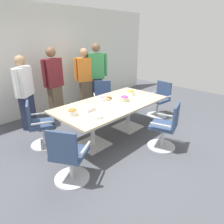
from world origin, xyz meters
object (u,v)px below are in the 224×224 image
at_px(snack_bowl_candy_mix, 124,98).
at_px(donut_platter, 104,98).
at_px(person_standing_2, 85,78).
at_px(plate_stack, 97,117).
at_px(office_chair_1, 104,100).
at_px(napkin_pile, 88,109).
at_px(office_chair_3, 69,158).
at_px(person_standing_1, 54,83).
at_px(snack_bowl_chips_orange, 131,93).
at_px(snack_bowl_pretzels, 72,112).
at_px(office_chair_2, 40,127).
at_px(office_chair_0, 159,101).
at_px(person_standing_3, 97,75).
at_px(conference_table, 112,109).
at_px(person_standing_0, 25,93).
at_px(office_chair_4, 166,129).

distance_m(snack_bowl_candy_mix, donut_platter, 0.45).
xyz_separation_m(person_standing_2, plate_stack, (-1.43, -2.06, -0.13)).
xyz_separation_m(office_chair_1, napkin_pile, (-1.32, -0.96, 0.38)).
height_order(office_chair_1, office_chair_3, same).
xyz_separation_m(person_standing_1, snack_bowl_chips_orange, (1.03, -1.60, -0.14)).
bearing_deg(plate_stack, snack_bowl_pretzels, 120.12).
xyz_separation_m(office_chair_2, person_standing_2, (1.98, 1.00, 0.49)).
distance_m(snack_bowl_pretzels, donut_platter, 1.04).
xyz_separation_m(office_chair_0, person_standing_1, (-2.00, 1.82, 0.53)).
xyz_separation_m(office_chair_1, office_chair_3, (-2.20, -1.54, 0.00)).
bearing_deg(donut_platter, snack_bowl_candy_mix, -62.85).
height_order(office_chair_3, person_standing_1, person_standing_1).
xyz_separation_m(office_chair_3, snack_bowl_pretzels, (0.54, 0.60, 0.40)).
bearing_deg(office_chair_3, snack_bowl_candy_mix, 74.22).
distance_m(office_chair_0, office_chair_1, 1.49).
relative_size(office_chair_2, person_standing_3, 0.49).
distance_m(snack_bowl_pretzels, napkin_pile, 0.34).
relative_size(conference_table, office_chair_0, 2.64).
xyz_separation_m(office_chair_0, person_standing_3, (-0.69, 1.69, 0.57)).
xyz_separation_m(person_standing_0, napkin_pile, (0.45, -1.62, -0.08)).
distance_m(office_chair_0, person_standing_2, 2.16).
bearing_deg(plate_stack, snack_bowl_chips_orange, 16.09).
relative_size(conference_table, snack_bowl_candy_mix, 12.91).
distance_m(conference_table, person_standing_2, 1.89).
bearing_deg(office_chair_2, person_standing_2, 142.79).
xyz_separation_m(office_chair_1, office_chair_4, (-0.38, -2.08, 0.00)).
distance_m(conference_table, napkin_pile, 0.63).
bearing_deg(office_chair_4, office_chair_0, 19.10).
height_order(snack_bowl_chips_orange, snack_bowl_pretzels, snack_bowl_pretzels).
distance_m(person_standing_3, snack_bowl_pretzels, 2.47).
relative_size(office_chair_0, office_chair_3, 1.00).
bearing_deg(snack_bowl_chips_orange, office_chair_1, 90.45).
relative_size(person_standing_3, snack_bowl_pretzels, 10.68).
bearing_deg(office_chair_4, snack_bowl_candy_mix, 77.93).
bearing_deg(person_standing_3, donut_platter, 96.57).
bearing_deg(snack_bowl_candy_mix, person_standing_1, 107.86).
relative_size(office_chair_0, person_standing_0, 0.55).
bearing_deg(napkin_pile, office_chair_0, -3.99).
relative_size(office_chair_4, snack_bowl_candy_mix, 4.90).
bearing_deg(office_chair_1, person_standing_2, -52.16).
height_order(office_chair_0, office_chair_2, same).
relative_size(office_chair_0, plate_stack, 4.69).
bearing_deg(office_chair_0, snack_bowl_pretzels, 92.55).
bearing_deg(office_chair_1, conference_table, 91.86).
relative_size(office_chair_4, plate_stack, 4.69).
relative_size(office_chair_2, snack_bowl_pretzels, 5.25).
distance_m(person_standing_1, snack_bowl_pretzels, 1.76).
bearing_deg(office_chair_3, office_chair_4, 43.75).
relative_size(conference_table, office_chair_1, 2.64).
bearing_deg(person_standing_1, snack_bowl_pretzels, 59.53).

